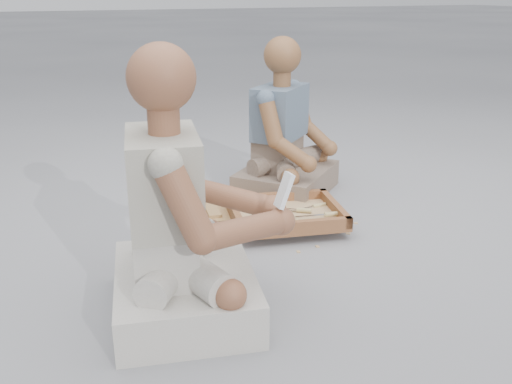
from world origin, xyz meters
name	(u,v)px	position (x,y,z in m)	size (l,w,h in m)	color
ground	(298,272)	(0.00, 0.00, 0.00)	(60.00, 60.00, 0.00)	gray
carved_panel	(224,209)	(-0.04, 0.73, 0.02)	(0.62, 0.41, 0.04)	olive
tool_tray	(286,215)	(0.16, 0.43, 0.06)	(0.59, 0.52, 0.07)	brown
chisel_0	(285,215)	(0.14, 0.39, 0.08)	(0.08, 0.22, 0.02)	white
chisel_1	(315,206)	(0.34, 0.46, 0.07)	(0.22, 0.03, 0.02)	white
chisel_2	(288,222)	(0.13, 0.34, 0.07)	(0.21, 0.11, 0.02)	white
chisel_3	(300,210)	(0.24, 0.43, 0.08)	(0.19, 0.15, 0.02)	white
chisel_4	(327,214)	(0.32, 0.31, 0.08)	(0.22, 0.06, 0.02)	white
chisel_5	(272,210)	(0.13, 0.50, 0.07)	(0.20, 0.13, 0.02)	white
chisel_6	(274,217)	(0.09, 0.41, 0.07)	(0.11, 0.21, 0.02)	white
chisel_7	(274,209)	(0.14, 0.52, 0.07)	(0.20, 0.13, 0.02)	white
wood_chip_0	(312,208)	(0.40, 0.59, 0.00)	(0.02, 0.01, 0.00)	tan
wood_chip_1	(295,196)	(0.40, 0.79, 0.00)	(0.02, 0.01, 0.00)	tan
wood_chip_2	(356,223)	(0.49, 0.33, 0.00)	(0.02, 0.01, 0.00)	tan
wood_chip_3	(262,210)	(0.15, 0.68, 0.00)	(0.02, 0.01, 0.00)	tan
wood_chip_4	(297,206)	(0.34, 0.64, 0.00)	(0.02, 0.01, 0.00)	tan
wood_chip_5	(246,261)	(-0.15, 0.18, 0.00)	(0.02, 0.01, 0.00)	tan
wood_chip_6	(324,217)	(0.39, 0.46, 0.00)	(0.02, 0.01, 0.00)	tan
wood_chip_7	(298,252)	(0.09, 0.16, 0.00)	(0.02, 0.01, 0.00)	tan
wood_chip_8	(287,208)	(0.28, 0.65, 0.00)	(0.02, 0.01, 0.00)	tan
wood_chip_9	(315,205)	(0.44, 0.63, 0.00)	(0.02, 0.01, 0.00)	tan
wood_chip_10	(282,226)	(0.15, 0.45, 0.00)	(0.02, 0.01, 0.00)	tan
wood_chip_11	(348,233)	(0.39, 0.24, 0.00)	(0.02, 0.01, 0.00)	tan
wood_chip_12	(293,197)	(0.39, 0.79, 0.00)	(0.02, 0.01, 0.00)	tan
wood_chip_13	(329,207)	(0.49, 0.57, 0.00)	(0.02, 0.01, 0.00)	tan
wood_chip_14	(274,234)	(0.08, 0.38, 0.00)	(0.02, 0.01, 0.00)	tan
wood_chip_15	(317,246)	(0.19, 0.18, 0.00)	(0.02, 0.01, 0.00)	tan
craftsman	(181,228)	(-0.50, -0.08, 0.31)	(0.67, 0.68, 0.92)	#B9B5AC
companion	(285,143)	(0.39, 0.88, 0.28)	(0.69, 0.68, 0.84)	#796557
mobile_phone	(284,190)	(-0.18, -0.22, 0.45)	(0.06, 0.05, 0.12)	white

